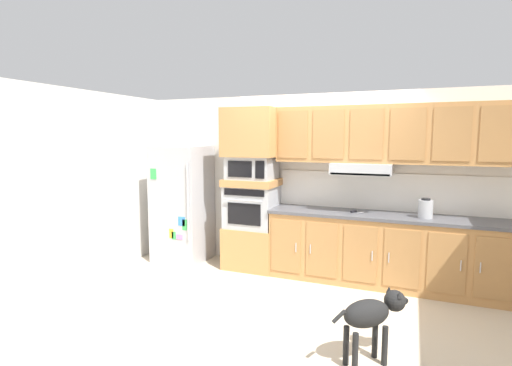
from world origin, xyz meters
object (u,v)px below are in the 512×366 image
(screwdriver, at_px, (354,211))
(dog, at_px, (372,314))
(refrigerator, at_px, (182,203))
(electric_kettle, at_px, (425,209))
(microwave, at_px, (252,168))
(built_in_oven, at_px, (252,206))

(screwdriver, relative_size, dog, 0.27)
(refrigerator, bearing_deg, dog, -31.18)
(screwdriver, bearing_deg, refrigerator, -178.91)
(electric_kettle, bearing_deg, screwdriver, 178.04)
(microwave, bearing_deg, built_in_oven, 179.23)
(refrigerator, distance_m, electric_kettle, 3.43)
(built_in_oven, height_order, dog, built_in_oven)
(refrigerator, relative_size, electric_kettle, 7.33)
(built_in_oven, xyz_separation_m, microwave, (0.00, -0.00, 0.56))
(microwave, distance_m, screwdriver, 1.54)
(built_in_oven, distance_m, electric_kettle, 2.30)
(refrigerator, xyz_separation_m, electric_kettle, (3.43, 0.02, 0.15))
(built_in_oven, relative_size, screwdriver, 4.20)
(built_in_oven, distance_m, dog, 2.70)
(screwdriver, xyz_separation_m, electric_kettle, (0.85, -0.03, 0.10))
(built_in_oven, height_order, screwdriver, built_in_oven)
(built_in_oven, distance_m, screwdriver, 1.45)
(refrigerator, distance_m, built_in_oven, 1.14)
(microwave, relative_size, electric_kettle, 2.68)
(electric_kettle, bearing_deg, built_in_oven, 178.82)
(electric_kettle, xyz_separation_m, dog, (-0.42, -1.84, -0.60))
(refrigerator, xyz_separation_m, dog, (3.01, -1.82, -0.45))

